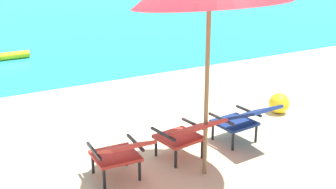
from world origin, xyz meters
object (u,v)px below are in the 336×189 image
at_px(lounge_chair_center, 188,133).
at_px(lounge_chair_left, 120,152).
at_px(beach_ball, 279,103).
at_px(lounge_chair_right, 244,118).

bearing_deg(lounge_chair_center, lounge_chair_left, -174.95).
distance_m(lounge_chair_left, beach_ball, 3.30).
height_order(lounge_chair_left, beach_ball, lounge_chair_left).
bearing_deg(lounge_chair_right, lounge_chair_left, -175.99).
xyz_separation_m(lounge_chair_left, beach_ball, (3.18, 0.83, -0.24)).
xyz_separation_m(lounge_chair_center, lounge_chair_right, (0.93, 0.05, 0.00)).
bearing_deg(lounge_chair_right, beach_ball, 28.44).
xyz_separation_m(lounge_chair_center, beach_ball, (2.22, 0.75, -0.24)).
height_order(lounge_chair_left, lounge_chair_right, same).
distance_m(lounge_chair_left, lounge_chair_right, 1.90).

